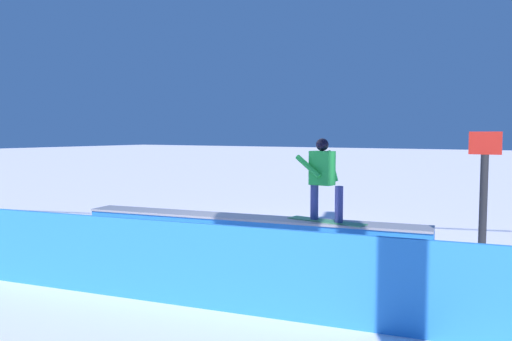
{
  "coord_description": "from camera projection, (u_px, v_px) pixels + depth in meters",
  "views": [
    {
      "loc": [
        -4.92,
        7.77,
        2.04
      ],
      "look_at": [
        -0.74,
        0.87,
        1.45
      ],
      "focal_mm": 35.41,
      "sensor_mm": 36.0,
      "label": 1
    }
  ],
  "objects": [
    {
      "name": "ground_plane",
      "position": [
        246.0,
        244.0,
        9.32
      ],
      "size": [
        120.0,
        120.0,
        0.0
      ],
      "primitive_type": "plane",
      "color": "white"
    },
    {
      "name": "grind_box",
      "position": [
        246.0,
        232.0,
        9.3
      ],
      "size": [
        6.56,
        1.72,
        0.52
      ],
      "color": "blue",
      "rests_on": "ground_plane"
    },
    {
      "name": "snowboarder",
      "position": [
        323.0,
        177.0,
        8.73
      ],
      "size": [
        1.46,
        0.47,
        1.44
      ],
      "color": "#388055",
      "rests_on": "grind_box"
    },
    {
      "name": "safety_fence",
      "position": [
        103.0,
        255.0,
        6.38
      ],
      "size": [
        11.85,
        2.14,
        1.0
      ],
      "primitive_type": "cube",
      "rotation": [
        0.0,
        0.0,
        0.17
      ],
      "color": "#2B83DC",
      "rests_on": "ground_plane"
    },
    {
      "name": "trail_marker",
      "position": [
        483.0,
        205.0,
        6.64
      ],
      "size": [
        0.4,
        0.1,
        2.07
      ],
      "color": "#262628",
      "rests_on": "ground_plane"
    }
  ]
}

